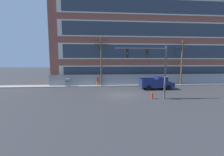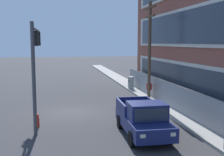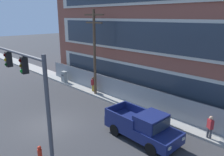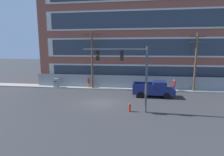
% 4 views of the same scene
% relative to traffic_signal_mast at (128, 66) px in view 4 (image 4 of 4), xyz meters
% --- Properties ---
extents(ground_plane, '(160.00, 160.00, 0.00)m').
position_rel_traffic_signal_mast_xyz_m(ground_plane, '(-2.93, 2.28, -4.33)').
color(ground_plane, '#38383A').
extents(sidewalk_building_side, '(80.00, 1.97, 0.16)m').
position_rel_traffic_signal_mast_xyz_m(sidewalk_building_side, '(-2.93, 9.39, -4.25)').
color(sidewalk_building_side, '#9E9B93').
rests_on(sidewalk_building_side, ground).
extents(brick_mill_building, '(39.38, 10.94, 19.98)m').
position_rel_traffic_signal_mast_xyz_m(brick_mill_building, '(4.96, 15.55, 5.67)').
color(brick_mill_building, brown).
rests_on(brick_mill_building, ground).
extents(chain_link_fence, '(32.73, 0.06, 2.01)m').
position_rel_traffic_signal_mast_xyz_m(chain_link_fence, '(1.94, 9.53, -3.31)').
color(chain_link_fence, gray).
rests_on(chain_link_fence, ground).
extents(traffic_signal_mast, '(5.91, 0.43, 6.07)m').
position_rel_traffic_signal_mast_xyz_m(traffic_signal_mast, '(0.00, 0.00, 0.00)').
color(traffic_signal_mast, '#4C4C51').
rests_on(traffic_signal_mast, ground).
extents(pickup_truck_navy, '(5.08, 2.21, 1.95)m').
position_rel_traffic_signal_mast_xyz_m(pickup_truck_navy, '(3.03, 5.67, -3.40)').
color(pickup_truck_navy, navy).
rests_on(pickup_truck_navy, ground).
extents(utility_pole_near_corner, '(2.62, 0.26, 8.31)m').
position_rel_traffic_signal_mast_xyz_m(utility_pole_near_corner, '(-5.53, 8.83, 0.31)').
color(utility_pole_near_corner, brown).
rests_on(utility_pole_near_corner, ground).
extents(utility_pole_midblock, '(2.06, 0.26, 7.94)m').
position_rel_traffic_signal_mast_xyz_m(utility_pole_midblock, '(8.67, 8.88, 0.02)').
color(utility_pole_midblock, brown).
rests_on(utility_pole_midblock, ground).
extents(electrical_cabinet, '(0.68, 0.49, 1.44)m').
position_rel_traffic_signal_mast_xyz_m(electrical_cabinet, '(-11.19, 8.75, -3.61)').
color(electrical_cabinet, '#939993').
rests_on(electrical_cabinet, ground).
extents(pedestrian_near_cabinet, '(0.46, 0.43, 1.69)m').
position_rel_traffic_signal_mast_xyz_m(pedestrian_near_cabinet, '(5.99, 8.67, -3.36)').
color(pedestrian_near_cabinet, '#4C4C51').
rests_on(pedestrian_near_cabinet, ground).
extents(pedestrian_by_fence, '(0.32, 0.44, 1.69)m').
position_rel_traffic_signal_mast_xyz_m(pedestrian_by_fence, '(-6.20, 9.07, -3.36)').
color(pedestrian_by_fence, '#B7932D').
rests_on(pedestrian_by_fence, ground).
extents(fire_hydrant, '(0.24, 0.24, 0.78)m').
position_rel_traffic_signal_mast_xyz_m(fire_hydrant, '(0.24, 0.00, -3.95)').
color(fire_hydrant, red).
rests_on(fire_hydrant, ground).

